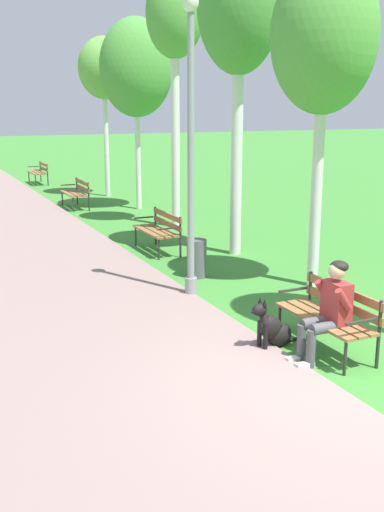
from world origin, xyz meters
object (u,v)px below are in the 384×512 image
person_seated_on_near_bench (329,307)px  birch_tree_second (324,38)px  birch_tree_third (239,6)px  park_bench_furthest (39,171)px  lamp_post_near (191,147)px  park_bench_mid (160,228)px  park_bench_near (330,312)px  litter_bin (197,258)px  birch_tree_fifth (136,68)px  birch_tree_fourth (175,20)px  birch_tree_sixth (104,69)px  park_bench_far (77,191)px  dog_black (273,328)px

person_seated_on_near_bench → birch_tree_second: (1.74, 2.70, 3.41)m
birch_tree_third → park_bench_furthest: bearing=95.8°
lamp_post_near → park_bench_mid: bearing=77.3°
park_bench_near → birch_tree_second: 4.62m
lamp_post_near → litter_bin: size_ratio=6.71×
birch_tree_second → birch_tree_fifth: size_ratio=0.97×
birch_tree_fourth → birch_tree_sixth: 6.06m
birch_tree_second → birch_tree_fifth: (0.04, 8.86, -0.00)m
birch_tree_third → litter_bin: size_ratio=9.10×
park_bench_near → birch_tree_sixth: size_ratio=0.29×
park_bench_mid → birch_tree_third: birch_tree_third is taller
park_bench_far → birch_tree_sixth: birch_tree_sixth is taller
lamp_post_near → birch_tree_sixth: bearing=79.4°
park_bench_furthest → lamp_post_near: lamp_post_near is taller
person_seated_on_near_bench → park_bench_furthest: bearing=89.2°
person_seated_on_near_bench → birch_tree_sixth: birch_tree_sixth is taller
park_bench_near → birch_tree_fifth: birch_tree_fifth is taller
birch_tree_fourth → litter_bin: 6.69m
lamp_post_near → birch_tree_third: bearing=47.3°
person_seated_on_near_bench → birch_tree_second: size_ratio=0.23×
litter_bin → person_seated_on_near_bench: bearing=-92.0°
park_bench_near → dog_black: bearing=147.3°
park_bench_mid → lamp_post_near: 3.71m
birch_tree_second → birch_tree_third: birch_tree_third is taller
lamp_post_near → birch_tree_fourth: birch_tree_fourth is taller
person_seated_on_near_bench → birch_tree_second: birch_tree_second is taller
birch_tree_fourth → birch_tree_sixth: birch_tree_fourth is taller
park_bench_mid → birch_tree_fifth: 6.63m
dog_black → birch_tree_fourth: size_ratio=0.13×
person_seated_on_near_bench → litter_bin: 4.05m
person_seated_on_near_bench → birch_tree_third: birch_tree_third is taller
birch_tree_third → birch_tree_sixth: (0.08, 9.23, -0.70)m
dog_black → birch_tree_sixth: (2.13, 13.94, 3.95)m
birch_tree_third → park_bench_far: bearing=101.9°
birch_tree_sixth → litter_bin: 11.32m
park_bench_far → person_seated_on_near_bench: (-0.13, -12.54, 0.17)m
park_bench_furthest → litter_bin: 14.88m
park_bench_mid → birch_tree_third: size_ratio=0.24×
birch_tree_fourth → litter_bin: birch_tree_fourth is taller
park_bench_mid → lamp_post_near: lamp_post_near is taller
park_bench_far → birch_tree_third: 8.59m
park_bench_furthest → birch_tree_fourth: 11.39m
park_bench_far → lamp_post_near: bearing=-93.3°
park_bench_mid → birch_tree_sixth: (1.45, 8.36, 3.70)m
lamp_post_near → litter_bin: (0.55, 0.95, -2.08)m
park_bench_near → birch_tree_second: (1.53, 2.47, 3.58)m
park_bench_furthest → litter_bin: bearing=-90.5°
birch_tree_second → birch_tree_fourth: bearing=90.5°
park_bench_near → dog_black: 0.75m
park_bench_furthest → birch_tree_sixth: 5.90m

